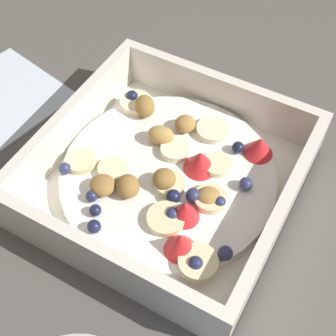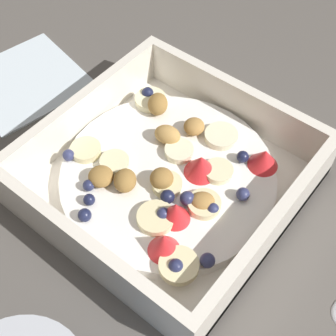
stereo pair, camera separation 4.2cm
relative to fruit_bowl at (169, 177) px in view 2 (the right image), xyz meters
name	(u,v)px [view 2 (the right image)]	position (x,y,z in m)	size (l,w,h in m)	color
ground_plane	(171,169)	(0.01, -0.02, -0.02)	(2.40, 2.40, 0.00)	#56514C
fruit_bowl	(169,177)	(0.00, 0.00, 0.00)	(0.22, 0.22, 0.06)	white
folded_napkin	(24,80)	(0.22, -0.01, -0.02)	(0.12, 0.12, 0.01)	silver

